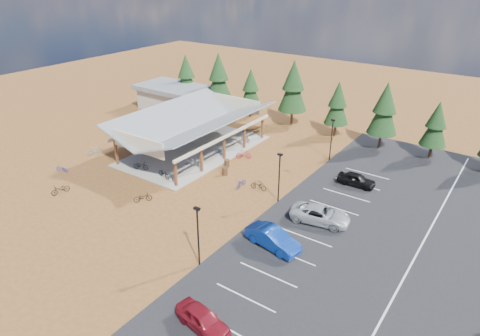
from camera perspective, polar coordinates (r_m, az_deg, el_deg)
ground at (r=43.36m, az=-1.97°, el=-3.65°), size 140.00×140.00×0.00m
asphalt_lot at (r=39.50m, az=23.21°, el=-9.13°), size 27.00×44.00×0.04m
concrete_pad at (r=53.92m, az=-6.01°, el=2.36°), size 10.60×18.60×0.10m
bike_pavilion at (r=52.57m, az=-6.19°, el=6.15°), size 11.65×19.40×4.97m
outbuilding at (r=69.90m, az=-8.98°, el=9.34°), size 11.00×7.00×3.90m
lamp_post_0 at (r=32.50m, az=-5.62°, el=-8.56°), size 0.50×0.25×5.14m
lamp_post_1 at (r=41.02m, az=5.25°, el=-0.85°), size 0.50×0.25×5.14m
lamp_post_2 at (r=50.96m, az=12.10°, el=4.07°), size 0.50×0.25×5.14m
trash_bin_0 at (r=47.30m, az=-2.03°, el=-0.42°), size 0.60×0.60×0.90m
trash_bin_1 at (r=49.17m, az=-1.76°, el=0.64°), size 0.60×0.60×0.90m
pine_0 at (r=71.04m, az=-7.18°, el=12.25°), size 3.56×3.56×8.30m
pine_1 at (r=66.82m, az=-2.86°, el=12.08°), size 3.97×3.97×9.24m
pine_2 at (r=64.75m, az=1.43°, el=10.64°), size 3.18×3.18×7.40m
pine_3 at (r=61.33m, az=7.12°, el=10.80°), size 4.04×4.04×9.41m
pine_4 at (r=58.35m, az=12.88°, el=8.40°), size 3.22×3.22×7.50m
pine_5 at (r=55.50m, az=18.74°, el=7.49°), size 3.66×3.66×8.53m
pine_6 at (r=54.98m, az=24.69°, el=5.35°), size 3.05×3.05×7.10m
bike_0 at (r=49.61m, az=-13.11°, el=0.34°), size 1.92×1.18×0.95m
bike_1 at (r=55.11m, az=-9.20°, el=3.36°), size 1.91×1.02×1.10m
bike_2 at (r=55.75m, az=-7.93°, el=3.65°), size 1.93×0.82×0.99m
bike_3 at (r=58.24m, az=-5.35°, el=4.79°), size 1.82×1.02×1.05m
bike_4 at (r=47.17m, az=-10.13°, el=-0.71°), size 1.97×1.02×0.99m
bike_5 at (r=49.62m, az=-6.71°, el=0.92°), size 1.78×0.95×1.03m
bike_6 at (r=52.33m, az=-2.58°, el=2.29°), size 1.56×0.56×0.81m
bike_7 at (r=55.92m, az=0.71°, el=4.01°), size 1.82×0.97×1.05m
bike_8 at (r=47.10m, az=-22.82°, el=-2.62°), size 1.01×1.99×1.00m
bike_9 at (r=55.22m, az=-18.87°, el=2.21°), size 1.36×1.87×1.11m
bike_10 at (r=51.96m, az=-22.67°, el=-0.07°), size 1.67×0.97×0.83m
bike_12 at (r=43.07m, az=-12.83°, el=-3.84°), size 1.59×1.81×0.94m
bike_14 at (r=44.66m, az=0.19°, el=-2.02°), size 0.80×1.87×0.96m
bike_15 at (r=51.20m, az=0.50°, el=1.83°), size 1.83×1.44×1.11m
bike_16 at (r=44.18m, az=2.48°, el=-2.39°), size 1.81×0.78×0.93m
car_0 at (r=28.90m, az=-5.01°, el=-19.43°), size 4.32×2.31×1.40m
car_1 at (r=35.54m, az=4.39°, el=-9.34°), size 5.13×2.52×1.62m
car_2 at (r=39.31m, az=10.66°, el=-6.13°), size 5.72×3.42×1.49m
car_4 at (r=46.52m, az=15.27°, el=-1.48°), size 4.00×1.72×1.35m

